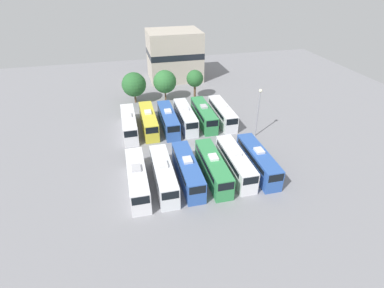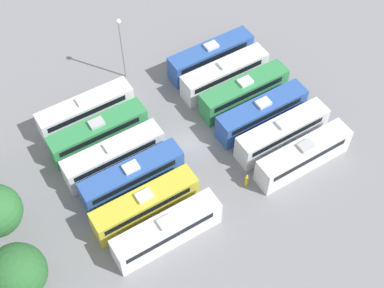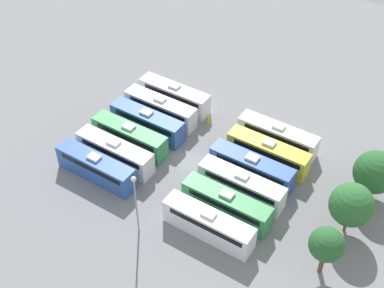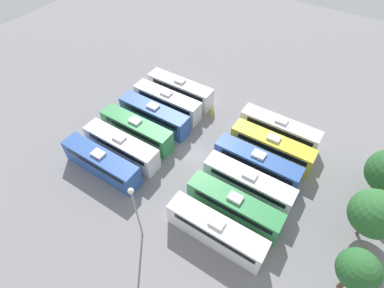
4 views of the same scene
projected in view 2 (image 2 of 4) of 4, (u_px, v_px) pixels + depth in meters
ground_plane at (191, 142)px, 60.20m from camera, size 113.86×113.86×0.00m
bus_0 at (303, 155)px, 56.88m from camera, size 2.52×11.16×3.67m
bus_1 at (282, 133)px, 58.72m from camera, size 2.52×11.16×3.67m
bus_2 at (262, 113)px, 60.45m from camera, size 2.52×11.16×3.67m
bus_3 at (244, 92)px, 62.41m from camera, size 2.52×11.16×3.67m
bus_4 at (224, 74)px, 64.12m from camera, size 2.52×11.16×3.67m
bus_5 at (211, 56)px, 65.99m from camera, size 2.52×11.16×3.67m
bus_6 at (167, 230)px, 51.49m from camera, size 2.52×11.16×3.67m
bus_7 at (145, 205)px, 53.22m from camera, size 2.52×11.16×3.67m
bus_8 at (132, 177)px, 55.24m from camera, size 2.52×11.16×3.67m
bus_9 at (113, 156)px, 56.85m from camera, size 2.52×11.16×3.67m
bus_10 at (98, 133)px, 58.72m from camera, size 2.52×11.16×3.67m
bus_11 at (86, 110)px, 60.68m from camera, size 2.52×11.16×3.67m
worker_person at (246, 180)px, 56.15m from camera, size 0.36×0.36×1.79m
light_pole at (121, 40)px, 61.68m from camera, size 0.60×0.60×8.97m
tree_0 at (17, 273)px, 46.35m from camera, size 5.31×5.31×6.88m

